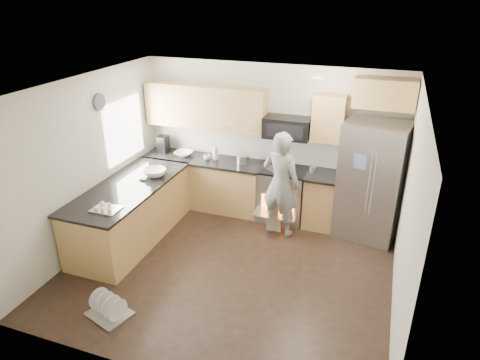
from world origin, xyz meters
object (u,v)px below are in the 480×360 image
at_px(person, 281,184).
at_px(dish_rack, 109,310).
at_px(refrigerator, 371,181).
at_px(stove_range, 283,183).

xyz_separation_m(person, dish_rack, (-1.47, -2.61, -0.79)).
distance_m(refrigerator, dish_rack, 4.23).
bearing_deg(stove_range, person, -80.78).
relative_size(refrigerator, person, 1.09).
distance_m(stove_range, refrigerator, 1.44).
xyz_separation_m(stove_range, refrigerator, (1.41, -0.06, 0.27)).
height_order(person, dish_rack, person).
distance_m(refrigerator, person, 1.40).
height_order(stove_range, person, stove_range).
xyz_separation_m(stove_range, dish_rack, (-1.39, -3.10, -0.59)).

